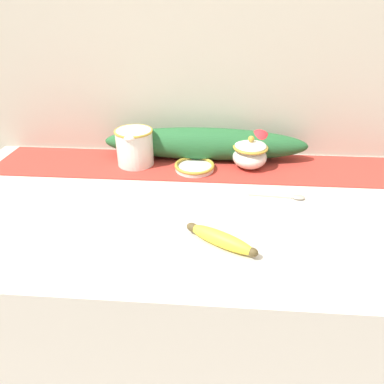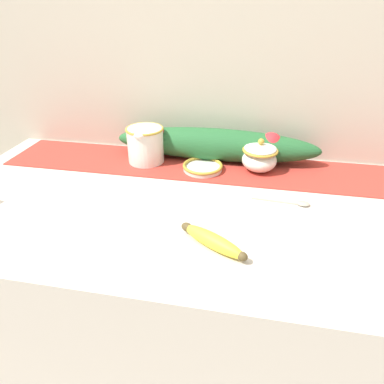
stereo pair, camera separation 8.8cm
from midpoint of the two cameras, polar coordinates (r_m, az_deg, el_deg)
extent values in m
cube|color=beige|center=(1.24, -1.10, -20.67)|extent=(1.50, 0.71, 0.94)
cube|color=#B7AD99|center=(1.18, 0.29, 18.89)|extent=(2.30, 0.04, 2.40)
cube|color=#B23328|center=(1.13, -0.25, 4.29)|extent=(1.38, 0.23, 0.00)
cylinder|color=white|center=(1.14, -11.71, 7.27)|extent=(0.12, 0.12, 0.12)
torus|color=#B79333|center=(1.12, -12.00, 9.87)|extent=(0.12, 0.12, 0.01)
torus|color=white|center=(1.21, -10.89, 9.00)|extent=(0.06, 0.01, 0.06)
ellipsoid|color=white|center=(1.08, -12.72, 8.71)|extent=(0.04, 0.03, 0.02)
ellipsoid|color=white|center=(1.11, 7.35, 5.74)|extent=(0.11, 0.11, 0.07)
torus|color=#B79333|center=(1.10, 7.46, 7.34)|extent=(0.11, 0.11, 0.01)
ellipsoid|color=white|center=(1.10, 7.48, 7.62)|extent=(0.10, 0.10, 0.02)
sphere|color=#B79333|center=(1.09, 7.56, 8.71)|extent=(0.02, 0.02, 0.02)
cylinder|color=white|center=(1.10, -1.87, 3.96)|extent=(0.12, 0.12, 0.01)
torus|color=#B79333|center=(1.10, -1.88, 4.43)|extent=(0.13, 0.13, 0.01)
ellipsoid|color=yellow|center=(0.77, 1.60, -7.98)|extent=(0.16, 0.12, 0.04)
ellipsoid|color=brown|center=(0.80, -3.02, -6.03)|extent=(0.04, 0.03, 0.02)
ellipsoid|color=brown|center=(0.74, 6.70, -10.05)|extent=(0.03, 0.03, 0.02)
cube|color=#A89E89|center=(0.97, 10.34, -0.80)|extent=(0.12, 0.01, 0.00)
ellipsoid|color=#A89E89|center=(0.98, 14.91, -0.93)|extent=(0.04, 0.03, 0.01)
ellipsoid|color=#235B2D|center=(1.16, -0.03, 8.00)|extent=(0.69, 0.12, 0.11)
sphere|color=red|center=(1.17, -10.11, 9.03)|extent=(0.06, 0.06, 0.06)
sphere|color=red|center=(1.14, -0.10, 8.29)|extent=(0.05, 0.05, 0.05)
sphere|color=red|center=(1.16, 8.98, 8.40)|extent=(0.07, 0.07, 0.07)
camera|label=1|loc=(0.04, -92.86, -1.64)|focal=32.00mm
camera|label=2|loc=(0.04, 87.14, 1.64)|focal=32.00mm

